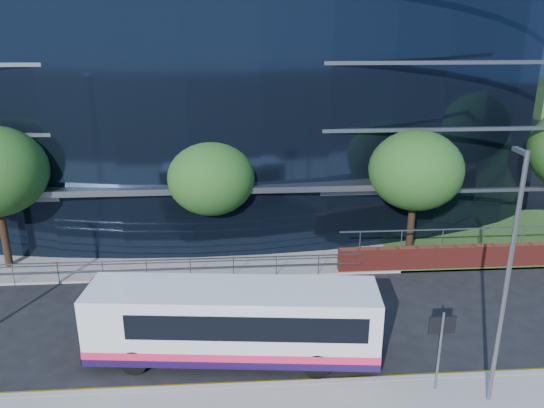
{
  "coord_description": "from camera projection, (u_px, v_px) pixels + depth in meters",
  "views": [
    {
      "loc": [
        -1.77,
        -15.5,
        11.36
      ],
      "look_at": [
        -0.13,
        8.0,
        3.31
      ],
      "focal_mm": 35.0,
      "sensor_mm": 36.0,
      "label": 1
    }
  ],
  "objects": [
    {
      "name": "ground",
      "position": [
        292.0,
        368.0,
        18.42
      ],
      "size": [
        200.0,
        200.0,
        0.0
      ],
      "primitive_type": "plane",
      "color": "black",
      "rests_on": "ground"
    },
    {
      "name": "kerb",
      "position": [
        295.0,
        385.0,
        17.45
      ],
      "size": [
        80.0,
        0.25,
        0.16
      ],
      "primitive_type": "cube",
      "color": "gray",
      "rests_on": "ground"
    },
    {
      "name": "yellow_line_outer",
      "position": [
        294.0,
        383.0,
        17.66
      ],
      "size": [
        80.0,
        0.08,
        0.01
      ],
      "primitive_type": "cube",
      "color": "gold",
      "rests_on": "ground"
    },
    {
      "name": "yellow_line_inner",
      "position": [
        294.0,
        380.0,
        17.81
      ],
      "size": [
        80.0,
        0.08,
        0.01
      ],
      "primitive_type": "cube",
      "color": "gold",
      "rests_on": "ground"
    },
    {
      "name": "far_forecourt",
      "position": [
        159.0,
        246.0,
        28.39
      ],
      "size": [
        50.0,
        8.0,
        0.1
      ],
      "primitive_type": "cube",
      "color": "gray",
      "rests_on": "ground"
    },
    {
      "name": "glass_office",
      "position": [
        201.0,
        77.0,
        35.25
      ],
      "size": [
        44.0,
        23.1,
        16.0
      ],
      "color": "black",
      "rests_on": "ground"
    },
    {
      "name": "guard_railings",
      "position": [
        102.0,
        266.0,
        24.24
      ],
      "size": [
        24.0,
        0.05,
        1.1
      ],
      "color": "slate",
      "rests_on": "ground"
    },
    {
      "name": "apartment_block",
      "position": [
        485.0,
        25.0,
        70.95
      ],
      "size": [
        60.0,
        42.0,
        30.0
      ],
      "color": "#2D511E",
      "rests_on": "ground"
    },
    {
      "name": "street_sign",
      "position": [
        441.0,
        335.0,
        16.52
      ],
      "size": [
        0.85,
        0.09,
        2.8
      ],
      "color": "slate",
      "rests_on": "pavement_near"
    },
    {
      "name": "tree_far_b",
      "position": [
        211.0,
        178.0,
        25.83
      ],
      "size": [
        4.29,
        4.29,
        6.05
      ],
      "color": "black",
      "rests_on": "ground"
    },
    {
      "name": "tree_far_c",
      "position": [
        416.0,
        170.0,
        25.91
      ],
      "size": [
        4.62,
        4.62,
        6.51
      ],
      "color": "black",
      "rests_on": "ground"
    },
    {
      "name": "tree_dist_e",
      "position": [
        477.0,
        91.0,
        56.29
      ],
      "size": [
        4.62,
        4.62,
        6.51
      ],
      "color": "black",
      "rests_on": "ground"
    },
    {
      "name": "streetlight_east",
      "position": [
        507.0,
        276.0,
        15.33
      ],
      "size": [
        0.15,
        0.77,
        8.0
      ],
      "color": "slate",
      "rests_on": "pavement_near"
    },
    {
      "name": "city_bus",
      "position": [
        235.0,
        322.0,
        18.55
      ],
      "size": [
        10.32,
        3.34,
        2.74
      ],
      "rotation": [
        0.0,
        0.0,
        -0.1
      ],
      "color": "silver",
      "rests_on": "ground"
    }
  ]
}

